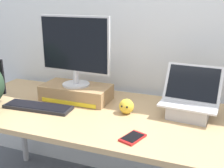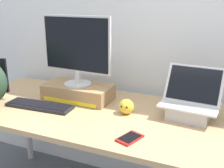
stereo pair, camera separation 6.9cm
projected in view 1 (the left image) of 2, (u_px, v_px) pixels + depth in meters
name	position (u px, v px, depth m)	size (l,w,h in m)	color
back_wall	(137.00, 12.00, 1.88)	(7.00, 0.10, 2.60)	silver
desk	(112.00, 123.00, 1.63)	(2.02, 0.78, 0.74)	tan
toner_box_yellow	(76.00, 92.00, 1.81)	(0.45, 0.23, 0.10)	#9E7A51
desktop_monitor	(74.00, 49.00, 1.72)	(0.49, 0.18, 0.45)	silver
open_laptop	(189.00, 106.00, 1.55)	(0.33, 0.25, 0.28)	#ADADB2
external_keyboard	(38.00, 107.00, 1.67)	(0.43, 0.15, 0.02)	black
cell_phone	(133.00, 138.00, 1.32)	(0.12, 0.15, 0.01)	red
plush_toy	(126.00, 106.00, 1.60)	(0.09, 0.09, 0.09)	gold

